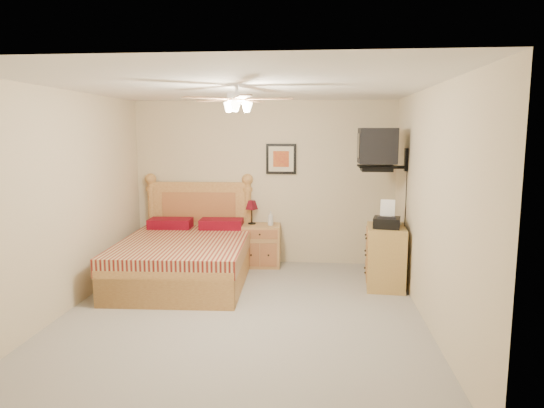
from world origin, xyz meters
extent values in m
plane|color=gray|center=(0.00, 0.00, 0.00)|extent=(4.50, 4.50, 0.00)
cube|color=white|center=(0.00, 0.00, 2.50)|extent=(4.00, 4.50, 0.04)
cube|color=beige|center=(0.00, 2.25, 1.25)|extent=(4.00, 0.04, 2.50)
cube|color=beige|center=(0.00, -2.25, 1.25)|extent=(4.00, 0.04, 2.50)
cube|color=beige|center=(-2.00, 0.00, 1.25)|extent=(0.04, 4.50, 2.50)
cube|color=beige|center=(2.00, 0.00, 1.25)|extent=(0.04, 4.50, 2.50)
cube|color=#B5844A|center=(-0.02, 2.00, 0.32)|extent=(0.61, 0.47, 0.63)
imported|color=silver|center=(0.13, 1.97, 0.74)|extent=(0.09, 0.09, 0.22)
cube|color=black|center=(0.27, 2.23, 1.62)|extent=(0.46, 0.04, 0.46)
cube|color=#A47D3F|center=(1.73, 1.15, 0.41)|extent=(0.53, 0.72, 0.81)
imported|color=#B3AA8F|center=(1.72, 1.35, 0.82)|extent=(0.22, 0.29, 0.03)
imported|color=gray|center=(1.71, 1.35, 0.85)|extent=(0.26, 0.33, 0.02)
camera|label=1|loc=(0.82, -5.15, 2.04)|focal=32.00mm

